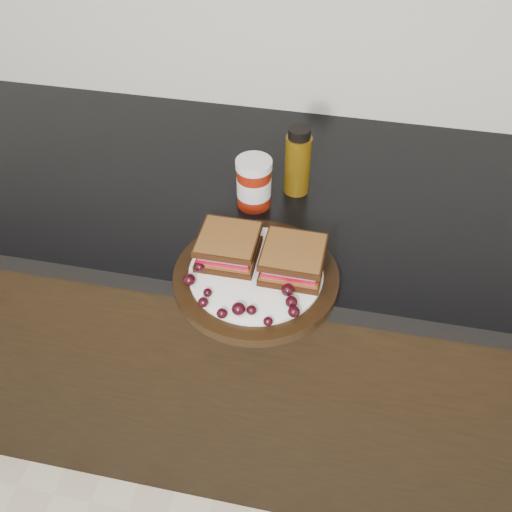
{
  "coord_description": "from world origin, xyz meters",
  "views": [
    {
      "loc": [
        0.37,
        0.78,
        1.61
      ],
      "look_at": [
        0.23,
        1.43,
        0.96
      ],
      "focal_mm": 40.0,
      "sensor_mm": 36.0,
      "label": 1
    }
  ],
  "objects_px": {
    "condiment_jar": "(254,183)",
    "oil_bottle": "(298,161)",
    "sandwich_left": "(228,246)",
    "plate": "(256,278)"
  },
  "relations": [
    {
      "from": "condiment_jar",
      "to": "plate",
      "type": "bearing_deg",
      "value": -77.18
    },
    {
      "from": "condiment_jar",
      "to": "oil_bottle",
      "type": "distance_m",
      "value": 0.1
    },
    {
      "from": "condiment_jar",
      "to": "oil_bottle",
      "type": "xyz_separation_m",
      "value": [
        0.07,
        0.06,
        0.02
      ]
    },
    {
      "from": "condiment_jar",
      "to": "oil_bottle",
      "type": "height_order",
      "value": "oil_bottle"
    },
    {
      "from": "sandwich_left",
      "to": "condiment_jar",
      "type": "bearing_deg",
      "value": 87.69
    },
    {
      "from": "plate",
      "to": "condiment_jar",
      "type": "distance_m",
      "value": 0.21
    },
    {
      "from": "sandwich_left",
      "to": "condiment_jar",
      "type": "xyz_separation_m",
      "value": [
        0.01,
        0.18,
        0.0
      ]
    },
    {
      "from": "condiment_jar",
      "to": "oil_bottle",
      "type": "relative_size",
      "value": 0.72
    },
    {
      "from": "sandwich_left",
      "to": "oil_bottle",
      "type": "height_order",
      "value": "oil_bottle"
    },
    {
      "from": "condiment_jar",
      "to": "sandwich_left",
      "type": "bearing_deg",
      "value": -92.19
    }
  ]
}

